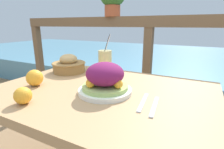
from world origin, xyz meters
TOP-DOWN VIEW (x-y plane):
  - patio_table at (0.00, 0.00)m, footprint 1.05×0.76m
  - railing_fence at (0.00, 0.80)m, footprint 2.80×0.08m
  - sea_backdrop at (0.00, 3.30)m, footprint 12.00×4.00m
  - salad_plate at (0.04, -0.03)m, footprint 0.25×0.25m
  - drink_glass at (-0.09, 0.20)m, footprint 0.08×0.08m
  - bread_basket at (-0.35, 0.18)m, footprint 0.22×0.22m
  - fork at (0.23, -0.05)m, footprint 0.04×0.18m
  - knife at (0.28, -0.07)m, footprint 0.04×0.18m
  - orange_near_basket at (-0.19, -0.28)m, footprint 0.07×0.07m
  - orange_near_glass at (-0.33, -0.11)m, footprint 0.08×0.08m

SIDE VIEW (x-z plane):
  - sea_backdrop at x=0.00m, z-range 0.00..0.40m
  - patio_table at x=0.00m, z-range 0.26..1.01m
  - fork at x=0.23m, z-range 0.74..0.75m
  - knife at x=0.28m, z-range 0.74..0.75m
  - orange_near_basket at x=-0.19m, z-range 0.74..0.81m
  - orange_near_glass at x=-0.33m, z-range 0.74..0.83m
  - bread_basket at x=-0.35m, z-range 0.73..0.85m
  - salad_plate at x=0.04m, z-range 0.73..0.88m
  - drink_glass at x=-0.09m, z-range 0.70..0.95m
  - railing_fence at x=0.00m, z-range 0.27..1.39m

